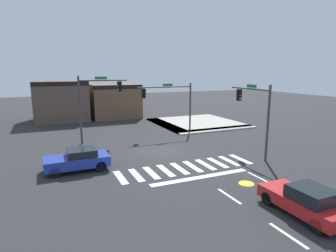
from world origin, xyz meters
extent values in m
plane|color=#2B2B2D|center=(0.00, 0.00, 0.00)|extent=(120.00, 120.00, 0.00)
cube|color=silver|center=(-4.64, -4.50, 0.00)|extent=(0.45, 2.46, 0.01)
cube|color=silver|center=(-3.61, -4.50, 0.00)|extent=(0.45, 2.46, 0.01)
cube|color=silver|center=(-2.58, -4.50, 0.00)|extent=(0.45, 2.46, 0.01)
cube|color=silver|center=(-1.55, -4.50, 0.00)|extent=(0.45, 2.46, 0.01)
cube|color=silver|center=(-0.52, -4.50, 0.00)|extent=(0.45, 2.46, 0.01)
cube|color=silver|center=(0.52, -4.50, 0.00)|extent=(0.45, 2.46, 0.01)
cube|color=silver|center=(1.55, -4.50, 0.00)|extent=(0.45, 2.46, 0.01)
cube|color=silver|center=(2.58, -4.50, 0.00)|extent=(0.45, 2.46, 0.01)
cube|color=silver|center=(3.61, -4.50, 0.00)|extent=(0.45, 2.46, 0.01)
cube|color=silver|center=(4.64, -4.50, 0.00)|extent=(0.45, 2.46, 0.01)
cube|color=white|center=(0.00, -6.50, 0.00)|extent=(6.80, 0.50, 0.01)
cube|color=white|center=(0.00, -9.50, 0.00)|extent=(0.16, 2.00, 0.01)
cube|color=white|center=(0.00, -13.50, 0.00)|extent=(0.16, 2.00, 0.01)
cylinder|color=yellow|center=(1.97, -8.48, 0.00)|extent=(0.93, 0.93, 0.01)
cylinder|color=white|center=(1.76, -8.48, 0.01)|extent=(0.15, 0.15, 0.00)
cylinder|color=white|center=(2.18, -8.48, 0.01)|extent=(0.15, 0.15, 0.00)
cube|color=white|center=(1.97, -8.48, 0.01)|extent=(0.42, 0.04, 0.00)
cube|color=#B2AA9E|center=(9.00, 5.20, 0.07)|extent=(10.00, 1.60, 0.15)
cube|color=#B2AA9E|center=(4.80, 10.00, 0.07)|extent=(1.60, 10.00, 0.15)
cube|color=#B2AA9E|center=(9.00, 10.00, 0.07)|extent=(10.00, 10.00, 0.15)
cube|color=brown|center=(-6.64, 19.08, 2.63)|extent=(6.72, 6.15, 5.27)
cube|color=black|center=(-6.64, 16.20, 5.02)|extent=(6.72, 0.50, 0.50)
cube|color=brown|center=(0.58, 19.14, 2.35)|extent=(6.55, 6.28, 4.70)
cube|color=black|center=(0.58, 16.20, 4.45)|extent=(6.55, 0.50, 0.50)
cylinder|color=#383A3D|center=(6.08, -5.58, 2.81)|extent=(0.18, 0.18, 5.62)
cylinder|color=#383A3D|center=(6.08, -3.36, 5.21)|extent=(0.12, 4.43, 0.12)
cube|color=black|center=(6.08, -2.13, 4.63)|extent=(0.32, 0.32, 0.95)
sphere|color=#470A0A|center=(6.08, -2.30, 4.93)|extent=(0.22, 0.22, 0.22)
sphere|color=#4C330C|center=(6.08, -2.30, 4.63)|extent=(0.22, 0.22, 0.22)
sphere|color=#1ED833|center=(6.08, -2.30, 4.34)|extent=(0.22, 0.22, 0.22)
cube|color=#197233|center=(6.08, -3.58, 5.43)|extent=(0.03, 1.10, 0.24)
cylinder|color=#383A3D|center=(-5.78, 5.07, 3.08)|extent=(0.18, 0.18, 6.16)
cylinder|color=#383A3D|center=(-3.58, 5.07, 5.73)|extent=(4.38, 0.12, 0.12)
cube|color=black|center=(-2.09, 5.07, 5.15)|extent=(0.32, 0.32, 0.95)
sphere|color=#470A0A|center=(-2.26, 5.07, 5.45)|extent=(0.22, 0.22, 0.22)
sphere|color=#4C330C|center=(-2.26, 5.07, 5.15)|extent=(0.22, 0.22, 0.22)
sphere|color=#1ED833|center=(-2.26, 5.07, 4.86)|extent=(0.22, 0.22, 0.22)
cube|color=#197233|center=(-3.80, 5.07, 5.95)|extent=(1.10, 0.03, 0.24)
cylinder|color=#383A3D|center=(5.70, 5.62, 2.66)|extent=(0.18, 0.18, 5.33)
cylinder|color=#383A3D|center=(2.74, 5.62, 4.95)|extent=(5.91, 0.12, 0.12)
cube|color=black|center=(0.44, 5.62, 4.38)|extent=(0.32, 0.32, 0.95)
sphere|color=#470A0A|center=(0.61, 5.62, 4.67)|extent=(0.22, 0.22, 0.22)
sphere|color=#4C330C|center=(0.61, 5.62, 4.38)|extent=(0.22, 0.22, 0.22)
sphere|color=#1ED833|center=(0.61, 5.62, 4.08)|extent=(0.22, 0.22, 0.22)
cube|color=#197233|center=(3.04, 5.62, 5.17)|extent=(1.10, 0.03, 0.24)
cube|color=red|center=(1.95, -12.49, 0.59)|extent=(1.80, 4.15, 0.59)
cube|color=black|center=(1.95, -12.91, 1.17)|extent=(1.58, 1.82, 0.58)
cylinder|color=black|center=(1.17, -11.08, 0.33)|extent=(0.22, 0.66, 0.66)
cylinder|color=black|center=(2.74, -11.08, 0.33)|extent=(0.22, 0.66, 0.66)
cylinder|color=black|center=(1.17, -13.90, 0.33)|extent=(0.22, 0.66, 0.66)
cube|color=#23389E|center=(-6.97, -2.06, 0.65)|extent=(4.15, 1.93, 0.67)
cube|color=black|center=(-6.64, -2.06, 1.22)|extent=(1.88, 1.70, 0.47)
cylinder|color=black|center=(-8.38, -2.92, 0.35)|extent=(0.70, 0.22, 0.70)
cylinder|color=black|center=(-8.38, -1.21, 0.35)|extent=(0.70, 0.22, 0.70)
cylinder|color=black|center=(-5.56, -2.92, 0.35)|extent=(0.70, 0.22, 0.70)
cylinder|color=black|center=(-5.56, -1.21, 0.35)|extent=(0.70, 0.22, 0.70)
camera|label=1|loc=(-8.70, -21.09, 6.60)|focal=30.23mm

